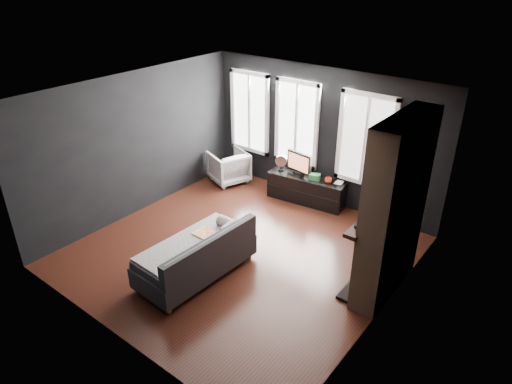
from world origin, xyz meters
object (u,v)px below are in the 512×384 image
Objects in this scene: monitor at (299,162)px; book at (336,177)px; armchair at (229,165)px; media_console at (307,189)px; sofa at (196,252)px; mug at (328,180)px; mantel_vase at (390,195)px.

book is at bearing 20.19° from monitor.
media_console is at bearing 120.37° from armchair.
monitor reaches higher than media_console.
sofa is 3.13m from monitor.
media_console is 7.92× the size of book.
mug is at bearing -130.13° from book.
armchair is 2.47m from book.
monitor is (-0.20, -0.04, 0.54)m from media_console.
sofa is at bearing -99.53° from mug.
sofa is 1.20× the size of media_console.
armchair is at bearing 167.32° from mantel_vase.
book is at bearing 81.64° from sofa.
sofa is 11.22× the size of mantel_vase.
armchair is 4.54× the size of mantel_vase.
sofa is 3.16× the size of monitor.
media_console is at bearing 179.73° from mug.
book is (0.56, 0.11, 0.38)m from media_console.
mantel_vase reaches higher than sofa.
monitor is at bearing -176.93° from mug.
armchair is 3.84× the size of book.
mantel_vase is (2.34, -1.15, 0.49)m from monitor.
media_console is 2.64× the size of monitor.
mug is (0.66, 0.04, -0.20)m from monitor.
monitor is 4.45× the size of mug.
mug reaches higher than media_console.
sofa is 2.47× the size of armchair.
armchair reaches higher than book.
sofa is at bearing -98.02° from media_console.
armchair is 4.20m from mantel_vase.
sofa is 9.49× the size of book.
book is 1.18× the size of mantel_vase.
mantel_vase reaches higher than mug.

